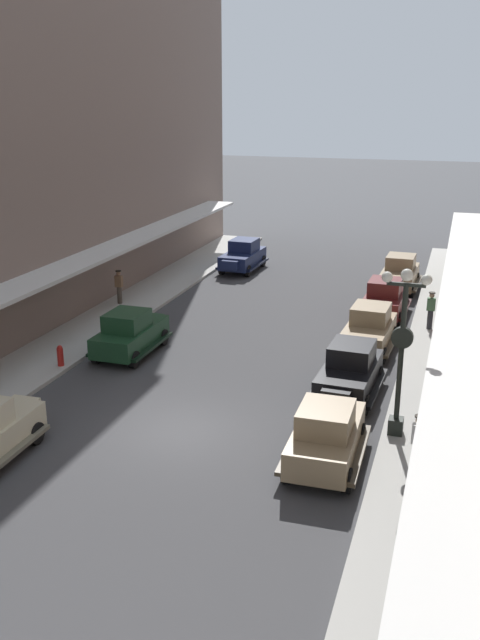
{
  "coord_description": "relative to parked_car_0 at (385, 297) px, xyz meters",
  "views": [
    {
      "loc": [
        7.75,
        -18.19,
        9.99
      ],
      "look_at": [
        0.0,
        6.0,
        1.8
      ],
      "focal_mm": 39.21,
      "sensor_mm": 36.0,
      "label": 1
    }
  ],
  "objects": [
    {
      "name": "ground_plane",
      "position": [
        -4.63,
        -13.94,
        -0.94
      ],
      "size": [
        200.0,
        200.0,
        0.0
      ],
      "primitive_type": "plane",
      "color": "#424244"
    },
    {
      "name": "parked_car_5",
      "position": [
        -0.1,
        -9.62,
        0.0
      ],
      "size": [
        2.28,
        4.31,
        1.84
      ],
      "color": "black",
      "rests_on": "ground"
    },
    {
      "name": "sidewalk_right",
      "position": [
        2.87,
        -13.94,
        -0.87
      ],
      "size": [
        3.0,
        60.0,
        0.15
      ],
      "primitive_type": "cube",
      "color": "#B7B5AD",
      "rests_on": "ground"
    },
    {
      "name": "parked_car_0",
      "position": [
        0.0,
        0.0,
        0.0
      ],
      "size": [
        2.23,
        4.29,
        1.84
      ],
      "color": "#591919",
      "rests_on": "ground"
    },
    {
      "name": "lamp_post_with_clock",
      "position": [
        1.77,
        -12.37,
        2.04
      ],
      "size": [
        1.42,
        0.44,
        5.16
      ],
      "color": "black",
      "rests_on": "sidewalk_right"
    },
    {
      "name": "pedestrian_3",
      "position": [
        2.17,
        -1.7,
        0.07
      ],
      "size": [
        0.36,
        0.28,
        1.67
      ],
      "color": "#2D2D33",
      "rests_on": "sidewalk_right"
    },
    {
      "name": "parked_car_3",
      "position": [
        -0.09,
        -4.82,
        0.0
      ],
      "size": [
        2.29,
        4.31,
        1.84
      ],
      "color": "#997F5B",
      "rests_on": "ground"
    },
    {
      "name": "parked_car_6",
      "position": [
        0.04,
        -14.55,
        0.0
      ],
      "size": [
        2.2,
        4.28,
        1.84
      ],
      "color": "#997F5B",
      "rests_on": "ground"
    },
    {
      "name": "fire_hydrant",
      "position": [
        -10.98,
        -10.56,
        -0.38
      ],
      "size": [
        0.24,
        0.24,
        0.82
      ],
      "color": "#B21E19",
      "rests_on": "sidewalk_left"
    },
    {
      "name": "parked_car_7",
      "position": [
        -9.17,
        -8.25,
        0.0
      ],
      "size": [
        2.16,
        4.27,
        1.84
      ],
      "color": "#193D23",
      "rests_on": "ground"
    },
    {
      "name": "pedestrian_0",
      "position": [
        -12.7,
        -2.3,
        0.07
      ],
      "size": [
        0.36,
        0.28,
        1.67
      ],
      "color": "#4C4238",
      "rests_on": "sidewalk_left"
    },
    {
      "name": "parked_car_4",
      "position": [
        -9.14,
        6.71,
        0.0
      ],
      "size": [
        2.28,
        4.31,
        1.84
      ],
      "color": "#19234C",
      "rests_on": "ground"
    },
    {
      "name": "pedestrian_1",
      "position": [
        2.54,
        -14.5,
        0.07
      ],
      "size": [
        0.36,
        0.28,
        1.67
      ],
      "color": "slate",
      "rests_on": "sidewalk_right"
    },
    {
      "name": "parked_car_2",
      "position": [
        0.18,
        5.08,
        0.0
      ],
      "size": [
        2.24,
        4.3,
        1.84
      ],
      "color": "#997F5B",
      "rests_on": "ground"
    },
    {
      "name": "pedestrian_2",
      "position": [
        3.17,
        -2.21,
        0.05
      ],
      "size": [
        0.36,
        0.24,
        1.64
      ],
      "color": "slate",
      "rests_on": "sidewalk_right"
    },
    {
      "name": "pedestrian_4",
      "position": [
        2.66,
        -12.62,
        0.07
      ],
      "size": [
        0.36,
        0.28,
        1.67
      ],
      "color": "#2D2D33",
      "rests_on": "sidewalk_right"
    }
  ]
}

